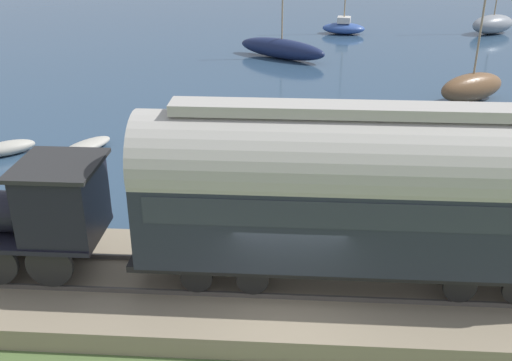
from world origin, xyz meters
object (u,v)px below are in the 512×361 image
Objects in this scene: rowboat_near_shore at (7,148)px; sailboat_brown at (472,86)px; steam_locomotive at (19,210)px; sailboat_blue at (344,27)px; rowboat_off_pier at (176,153)px; sailboat_navy at (282,49)px; rowboat_mid_harbor at (86,146)px; sailboat_gray at (493,24)px; passenger_coach at (359,189)px.

sailboat_brown is at bearing -104.35° from rowboat_near_shore.
steam_locomotive is 35.98m from sailboat_blue.
sailboat_navy is at bearing -39.80° from rowboat_off_pier.
sailboat_blue is 9.59m from sailboat_navy.
sailboat_blue reaches higher than rowboat_mid_harbor.
rowboat_near_shore is (-25.58, 14.92, -0.25)m from sailboat_blue.
sailboat_blue reaches higher than steam_locomotive.
sailboat_gray reaches higher than rowboat_mid_harbor.
sailboat_gray reaches higher than sailboat_blue.
rowboat_near_shore is at bearing -179.63° from sailboat_navy.
sailboat_brown is 3.71× the size of rowboat_mid_harbor.
sailboat_brown is at bearing -41.70° from steam_locomotive.
sailboat_navy is at bearing -68.43° from rowboat_near_shore.
steam_locomotive is 2.09× the size of rowboat_off_pier.
rowboat_mid_harbor is (9.43, 1.72, -2.10)m from steam_locomotive.
sailboat_navy reaches higher than rowboat_near_shore.
steam_locomotive is at bearing 171.49° from sailboat_blue.
sailboat_gray is at bearing -21.02° from passenger_coach.
rowboat_off_pier is (-0.40, -3.73, -0.02)m from rowboat_mid_harbor.
sailboat_blue is at bearing -85.49° from rowboat_mid_harbor.
passenger_coach is at bearing 125.54° from sailboat_brown.
passenger_coach is at bearing 166.19° from rowboat_mid_harbor.
steam_locomotive reaches higher than rowboat_mid_harbor.
sailboat_gray reaches higher than sailboat_navy.
rowboat_off_pier is at bearing -125.83° from rowboat_near_shore.
passenger_coach is at bearing -161.95° from rowboat_near_shore.
sailboat_navy is (26.00, 2.39, -2.46)m from passenger_coach.
sailboat_gray reaches higher than steam_locomotive.
passenger_coach is 37.87m from sailboat_gray.
passenger_coach reaches higher than rowboat_mid_harbor.
sailboat_gray is at bearing -28.16° from sailboat_navy.
sailboat_navy is 20.04m from rowboat_near_shore.
rowboat_near_shore is (-17.13, 10.39, -0.37)m from sailboat_navy.
passenger_coach is 4.07× the size of rowboat_mid_harbor.
sailboat_blue reaches higher than rowboat_off_pier.
sailboat_navy is (26.00, -5.71, -1.66)m from steam_locomotive.
steam_locomotive is 23.28m from sailboat_brown.
sailboat_blue is (34.45, -10.24, -1.78)m from steam_locomotive.
rowboat_near_shore is at bearing 63.84° from rowboat_off_pier.
steam_locomotive is at bearing 139.93° from rowboat_off_pier.
sailboat_brown is (17.35, -7.36, -2.34)m from passenger_coach.
passenger_coach is 4.83× the size of rowboat_near_shore.
sailboat_blue is 2.88× the size of rowboat_mid_harbor.
sailboat_gray is at bearing -50.53° from sailboat_brown.
rowboat_near_shore is at bearing 40.73° from rowboat_mid_harbor.
sailboat_brown is 18.98m from sailboat_gray.
passenger_coach is 1.10× the size of sailboat_brown.
sailboat_navy reaches higher than rowboat_off_pier.
steam_locomotive is 10.23m from rowboat_near_shore.
rowboat_mid_harbor is at bearing -172.53° from sailboat_navy.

